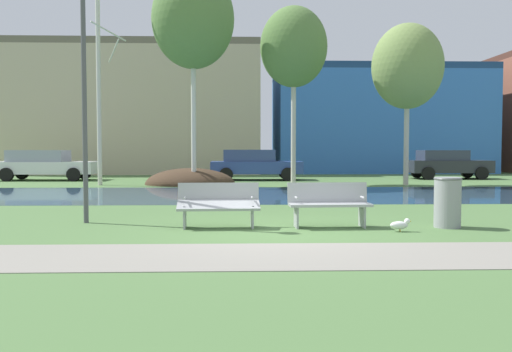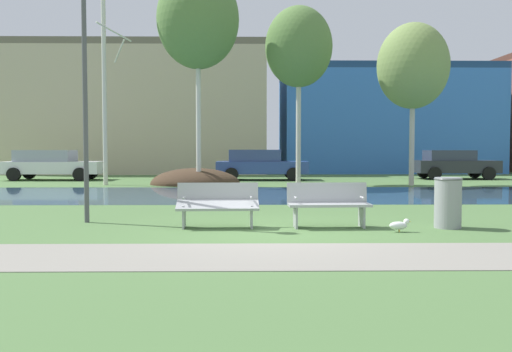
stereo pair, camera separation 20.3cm
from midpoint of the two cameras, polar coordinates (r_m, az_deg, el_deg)
ground_plane at (r=20.04m, az=-0.14°, el=-1.53°), size 120.00×120.00×0.00m
paved_path_strip at (r=7.95m, az=2.53°, el=-8.32°), size 60.00×1.98×0.01m
river_band at (r=18.31m, az=0.02°, el=-1.93°), size 80.00×6.70×0.01m
soil_mound at (r=23.60m, az=-7.12°, el=-0.88°), size 3.87×3.09×1.40m
bench_left at (r=10.70m, az=-4.48°, el=-2.89°), size 1.62×0.62×0.87m
bench_right at (r=10.82m, az=7.11°, el=-2.84°), size 1.62×0.62×0.87m
trash_bin at (r=11.29m, az=18.90°, el=-2.54°), size 0.54×0.54×0.98m
seagull at (r=10.51m, az=14.31°, el=-4.95°), size 0.41×0.15×0.25m
streetlamp at (r=12.01m, az=-18.04°, el=11.60°), size 0.32×0.32×5.05m
birch_far_left at (r=24.03m, az=-16.33°, el=10.38°), size 1.28×2.05×9.34m
birch_left at (r=23.38m, az=-6.86°, el=15.94°), size 3.38×3.38×8.87m
birch_center_left at (r=23.89m, az=3.71°, el=13.27°), size 2.86×2.86×7.59m
birch_center at (r=23.91m, az=15.30°, el=10.96°), size 2.95×2.95×6.73m
parked_van_nearest_white at (r=28.38m, az=-21.44°, el=1.14°), size 4.75×2.04×1.46m
parked_sedan_second_blue at (r=26.65m, az=-0.39°, el=1.26°), size 4.44×2.08×1.48m
parked_hatch_third_dark at (r=29.28m, az=19.13°, el=1.22°), size 4.04×1.98×1.45m
building_beige_block at (r=36.65m, az=-12.43°, el=6.63°), size 15.72×8.78×7.94m
building_blue_store at (r=37.51m, az=12.19°, el=5.62°), size 13.31×8.13×6.72m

